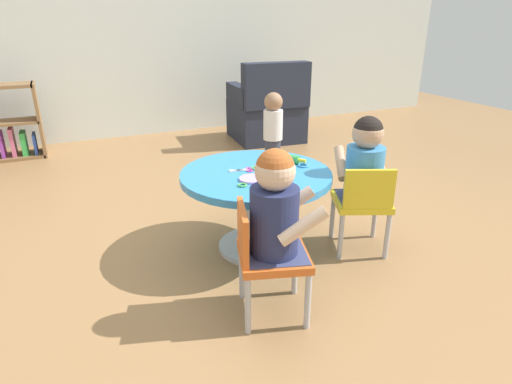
{
  "coord_description": "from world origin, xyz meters",
  "views": [
    {
      "loc": [
        -0.92,
        -2.06,
        1.29
      ],
      "look_at": [
        0.0,
        0.0,
        0.36
      ],
      "focal_mm": 30.39,
      "sensor_mm": 36.0,
      "label": 1
    }
  ],
  "objects": [
    {
      "name": "cookie_cutter_1",
      "position": [
        -0.15,
        -0.16,
        0.48
      ],
      "size": [
        0.05,
        0.05,
        0.01
      ],
      "primitive_type": "torus",
      "color": "#4CB259",
      "rests_on": "craft_table"
    },
    {
      "name": "child_chair_left",
      "position": [
        -0.21,
        -0.57,
        0.31
      ],
      "size": [
        0.37,
        0.37,
        0.54
      ],
      "color": "#B7B7BC",
      "rests_on": "ground"
    },
    {
      "name": "ground_plane",
      "position": [
        0.0,
        0.0,
        0.0
      ],
      "size": [
        10.0,
        10.0,
        0.0
      ],
      "primitive_type": "plane",
      "color": "#9E7247"
    },
    {
      "name": "seated_child_right",
      "position": [
        0.55,
        -0.23,
        0.53
      ],
      "size": [
        0.38,
        0.42,
        0.51
      ],
      "color": "#3F4772",
      "rests_on": "ground"
    },
    {
      "name": "armchair_dark",
      "position": [
        1.1,
        2.15,
        0.31
      ],
      "size": [
        0.76,
        0.77,
        0.85
      ],
      "color": "#232838",
      "rests_on": "ground"
    },
    {
      "name": "child_chair_right",
      "position": [
        0.54,
        -0.27,
        0.31
      ],
      "size": [
        0.39,
        0.39,
        0.54
      ],
      "color": "#B7B7BC",
      "rests_on": "ground"
    },
    {
      "name": "craft_scissors",
      "position": [
        -0.05,
        0.05,
        0.48
      ],
      "size": [
        0.14,
        0.08,
        0.01
      ],
      "color": "silver",
      "rests_on": "craft_table"
    },
    {
      "name": "seated_child_left",
      "position": [
        -0.17,
        -0.58,
        0.53
      ],
      "size": [
        0.41,
        0.36,
        0.51
      ],
      "color": "#3F4772",
      "rests_on": "ground"
    },
    {
      "name": "toddler_standing",
      "position": [
        0.74,
        1.29,
        0.36
      ],
      "size": [
        0.17,
        0.17,
        0.67
      ],
      "color": "#33384C",
      "rests_on": "ground"
    },
    {
      "name": "playdough_blob_0",
      "position": [
        -0.07,
        -0.11,
        0.48
      ],
      "size": [
        0.14,
        0.14,
        0.01
      ],
      "primitive_type": "cylinder",
      "color": "#CC99E5",
      "rests_on": "craft_table"
    },
    {
      "name": "craft_table",
      "position": [
        0.0,
        0.0,
        0.36
      ],
      "size": [
        0.84,
        0.84,
        0.48
      ],
      "color": "silver",
      "rests_on": "ground"
    },
    {
      "name": "cookie_cutter_2",
      "position": [
        0.29,
        -0.02,
        0.48
      ],
      "size": [
        0.06,
        0.06,
        0.01
      ],
      "primitive_type": "torus",
      "color": "#3F99D8",
      "rests_on": "craft_table"
    },
    {
      "name": "cookie_cutter_3",
      "position": [
        0.02,
        0.05,
        0.48
      ],
      "size": [
        0.06,
        0.06,
        0.01
      ],
      "primitive_type": "torus",
      "color": "#4CB259",
      "rests_on": "craft_table"
    },
    {
      "name": "back_wall",
      "position": [
        0.0,
        3.0,
        1.4
      ],
      "size": [
        8.0,
        0.12,
        2.8
      ],
      "primitive_type": "cube",
      "color": "silver",
      "rests_on": "ground"
    },
    {
      "name": "cookie_cutter_0",
      "position": [
        0.06,
        -0.03,
        0.48
      ],
      "size": [
        0.07,
        0.07,
        0.01
      ],
      "primitive_type": "torus",
      "color": "#D83FA5",
      "rests_on": "craft_table"
    },
    {
      "name": "rolling_pin",
      "position": [
        0.24,
        0.08,
        0.5
      ],
      "size": [
        0.16,
        0.2,
        0.05
      ],
      "color": "green",
      "rests_on": "craft_table"
    }
  ]
}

